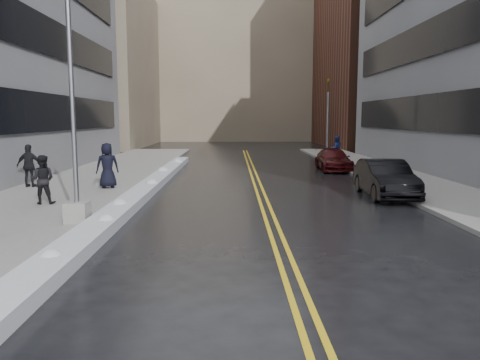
{
  "coord_description": "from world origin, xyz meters",
  "views": [
    {
      "loc": [
        1.31,
        -11.65,
        3.21
      ],
      "look_at": [
        1.53,
        2.7,
        1.3
      ],
      "focal_mm": 35.0,
      "sensor_mm": 36.0,
      "label": 1
    }
  ],
  "objects_px": {
    "fire_hydrant": "(397,175)",
    "pedestrian_b": "(42,180)",
    "pedestrian_east": "(336,149)",
    "traffic_signal": "(328,115)",
    "lamppost": "(74,141)",
    "car_maroon": "(333,160)",
    "pedestrian_d": "(29,166)",
    "car_black": "(385,179)",
    "pedestrian_c": "(107,165)"
  },
  "relations": [
    {
      "from": "pedestrian_b",
      "to": "traffic_signal",
      "type": "bearing_deg",
      "value": -130.73
    },
    {
      "from": "car_maroon",
      "to": "pedestrian_east",
      "type": "bearing_deg",
      "value": 77.0
    },
    {
      "from": "traffic_signal",
      "to": "pedestrian_b",
      "type": "xyz_separation_m",
      "value": [
        -14.0,
        -19.01,
        -2.37
      ]
    },
    {
      "from": "pedestrian_c",
      "to": "car_maroon",
      "type": "height_order",
      "value": "pedestrian_c"
    },
    {
      "from": "car_maroon",
      "to": "traffic_signal",
      "type": "bearing_deg",
      "value": 83.54
    },
    {
      "from": "lamppost",
      "to": "pedestrian_d",
      "type": "distance_m",
      "value": 8.51
    },
    {
      "from": "pedestrian_c",
      "to": "car_black",
      "type": "height_order",
      "value": "pedestrian_c"
    },
    {
      "from": "car_black",
      "to": "pedestrian_d",
      "type": "bearing_deg",
      "value": 174.13
    },
    {
      "from": "pedestrian_d",
      "to": "traffic_signal",
      "type": "bearing_deg",
      "value": -136.29
    },
    {
      "from": "lamppost",
      "to": "fire_hydrant",
      "type": "relative_size",
      "value": 10.45
    },
    {
      "from": "pedestrian_b",
      "to": "car_black",
      "type": "height_order",
      "value": "pedestrian_b"
    },
    {
      "from": "lamppost",
      "to": "traffic_signal",
      "type": "distance_m",
      "value": 24.98
    },
    {
      "from": "lamppost",
      "to": "pedestrian_b",
      "type": "height_order",
      "value": "lamppost"
    },
    {
      "from": "fire_hydrant",
      "to": "pedestrian_d",
      "type": "relative_size",
      "value": 0.38
    },
    {
      "from": "fire_hydrant",
      "to": "pedestrian_d",
      "type": "distance_m",
      "value": 16.76
    },
    {
      "from": "traffic_signal",
      "to": "car_maroon",
      "type": "height_order",
      "value": "traffic_signal"
    },
    {
      "from": "pedestrian_b",
      "to": "car_maroon",
      "type": "distance_m",
      "value": 17.67
    },
    {
      "from": "fire_hydrant",
      "to": "pedestrian_c",
      "type": "bearing_deg",
      "value": -174.91
    },
    {
      "from": "lamppost",
      "to": "pedestrian_b",
      "type": "xyz_separation_m",
      "value": [
        -2.2,
        2.99,
        -1.51
      ]
    },
    {
      "from": "car_black",
      "to": "car_maroon",
      "type": "bearing_deg",
      "value": 91.68
    },
    {
      "from": "lamppost",
      "to": "pedestrian_c",
      "type": "height_order",
      "value": "lamppost"
    },
    {
      "from": "pedestrian_d",
      "to": "car_black",
      "type": "xyz_separation_m",
      "value": [
        15.23,
        -2.02,
        -0.34
      ]
    },
    {
      "from": "fire_hydrant",
      "to": "pedestrian_d",
      "type": "height_order",
      "value": "pedestrian_d"
    },
    {
      "from": "traffic_signal",
      "to": "pedestrian_c",
      "type": "relative_size",
      "value": 3.02
    },
    {
      "from": "pedestrian_east",
      "to": "lamppost",
      "type": "bearing_deg",
      "value": 46.47
    },
    {
      "from": "traffic_signal",
      "to": "pedestrian_east",
      "type": "relative_size",
      "value": 3.29
    },
    {
      "from": "lamppost",
      "to": "car_black",
      "type": "height_order",
      "value": "lamppost"
    },
    {
      "from": "car_black",
      "to": "car_maroon",
      "type": "height_order",
      "value": "car_black"
    },
    {
      "from": "fire_hydrant",
      "to": "traffic_signal",
      "type": "xyz_separation_m",
      "value": [
        -0.5,
        14.0,
        2.85
      ]
    },
    {
      "from": "pedestrian_b",
      "to": "fire_hydrant",
      "type": "bearing_deg",
      "value": -165.3
    },
    {
      "from": "pedestrian_b",
      "to": "pedestrian_d",
      "type": "height_order",
      "value": "pedestrian_d"
    },
    {
      "from": "pedestrian_d",
      "to": "pedestrian_b",
      "type": "bearing_deg",
      "value": 119.58
    },
    {
      "from": "traffic_signal",
      "to": "pedestrian_d",
      "type": "xyz_separation_m",
      "value": [
        -16.23,
        -14.88,
        -2.3
      ]
    },
    {
      "from": "traffic_signal",
      "to": "pedestrian_d",
      "type": "bearing_deg",
      "value": -137.49
    },
    {
      "from": "traffic_signal",
      "to": "pedestrian_d",
      "type": "relative_size",
      "value": 3.14
    },
    {
      "from": "lamppost",
      "to": "car_maroon",
      "type": "relative_size",
      "value": 1.69
    },
    {
      "from": "traffic_signal",
      "to": "car_maroon",
      "type": "relative_size",
      "value": 1.33
    },
    {
      "from": "fire_hydrant",
      "to": "pedestrian_b",
      "type": "distance_m",
      "value": 15.35
    },
    {
      "from": "car_maroon",
      "to": "lamppost",
      "type": "bearing_deg",
      "value": -124.22
    },
    {
      "from": "fire_hydrant",
      "to": "pedestrian_b",
      "type": "relative_size",
      "value": 0.42
    },
    {
      "from": "pedestrian_d",
      "to": "pedestrian_east",
      "type": "xyz_separation_m",
      "value": [
        16.27,
        11.82,
        -0.04
      ]
    },
    {
      "from": "pedestrian_d",
      "to": "fire_hydrant",
      "type": "bearing_deg",
      "value": -175.8
    },
    {
      "from": "traffic_signal",
      "to": "pedestrian_d",
      "type": "distance_m",
      "value": 22.14
    },
    {
      "from": "pedestrian_b",
      "to": "pedestrian_east",
      "type": "xyz_separation_m",
      "value": [
        14.04,
        15.95,
        0.03
      ]
    },
    {
      "from": "lamppost",
      "to": "pedestrian_b",
      "type": "distance_m",
      "value": 4.01
    },
    {
      "from": "fire_hydrant",
      "to": "pedestrian_east",
      "type": "xyz_separation_m",
      "value": [
        -0.46,
        10.94,
        0.51
      ]
    },
    {
      "from": "pedestrian_b",
      "to": "pedestrian_d",
      "type": "distance_m",
      "value": 4.7
    },
    {
      "from": "fire_hydrant",
      "to": "car_maroon",
      "type": "bearing_deg",
      "value": 102.17
    },
    {
      "from": "pedestrian_b",
      "to": "car_maroon",
      "type": "relative_size",
      "value": 0.39
    },
    {
      "from": "pedestrian_c",
      "to": "car_black",
      "type": "xyz_separation_m",
      "value": [
        11.7,
        -1.72,
        -0.38
      ]
    }
  ]
}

